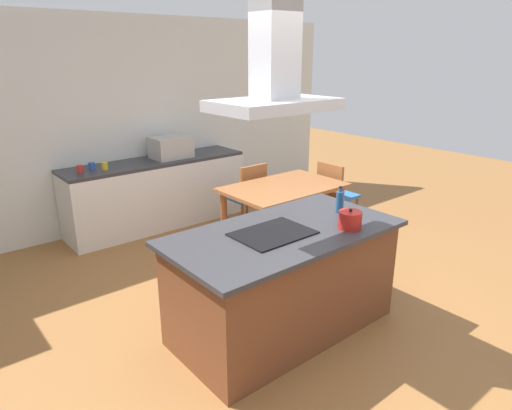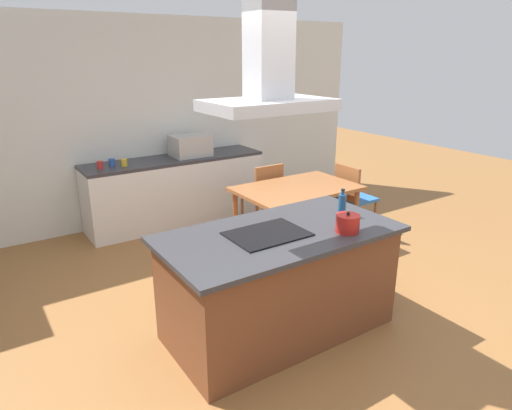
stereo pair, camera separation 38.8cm
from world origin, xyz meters
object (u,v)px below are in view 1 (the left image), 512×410
at_px(olive_oil_bottle, 340,202).
at_px(range_hood, 275,74).
at_px(countertop_microwave, 171,147).
at_px(dining_table, 284,193).
at_px(coffee_mug_blue, 92,166).
at_px(coffee_mug_yellow, 105,166).
at_px(cooktop, 273,233).
at_px(chair_at_right_end, 334,191).
at_px(tea_kettle, 350,220).
at_px(chair_facing_back_wall, 249,193).
at_px(coffee_mug_red, 80,169).

bearing_deg(olive_oil_bottle, range_hood, 179.81).
bearing_deg(countertop_microwave, olive_oil_bottle, -88.99).
relative_size(olive_oil_bottle, dining_table, 0.17).
bearing_deg(range_hood, coffee_mug_blue, 96.54).
xyz_separation_m(coffee_mug_yellow, dining_table, (1.54, -1.51, -0.28)).
bearing_deg(cooktop, coffee_mug_blue, 96.54).
bearing_deg(coffee_mug_blue, chair_at_right_end, -31.84).
height_order(tea_kettle, coffee_mug_blue, tea_kettle).
xyz_separation_m(dining_table, chair_facing_back_wall, (0.00, 0.67, -0.16)).
xyz_separation_m(coffee_mug_red, coffee_mug_blue, (0.16, 0.05, 0.00)).
xyz_separation_m(cooktop, countertop_microwave, (0.73, 2.88, 0.13)).
bearing_deg(coffee_mug_yellow, chair_facing_back_wall, -28.76).
bearing_deg(chair_facing_back_wall, range_hood, -124.02).
xyz_separation_m(cooktop, chair_facing_back_wall, (1.33, 1.97, -0.40)).
height_order(coffee_mug_blue, chair_facing_back_wall, coffee_mug_blue).
relative_size(coffee_mug_yellow, chair_facing_back_wall, 0.10).
height_order(coffee_mug_blue, dining_table, coffee_mug_blue).
distance_m(olive_oil_bottle, countertop_microwave, 2.88).
bearing_deg(coffee_mug_blue, tea_kettle, -74.38).
height_order(cooktop, range_hood, range_hood).
height_order(tea_kettle, olive_oil_bottle, olive_oil_bottle).
relative_size(countertop_microwave, range_hood, 0.56).
bearing_deg(coffee_mug_yellow, dining_table, -44.47).
relative_size(chair_facing_back_wall, range_hood, 0.99).
height_order(chair_facing_back_wall, range_hood, range_hood).
distance_m(cooktop, range_hood, 1.20).
distance_m(coffee_mug_red, coffee_mug_blue, 0.17).
bearing_deg(coffee_mug_yellow, olive_oil_bottle, -70.53).
bearing_deg(tea_kettle, chair_facing_back_wall, 71.33).
relative_size(countertop_microwave, chair_facing_back_wall, 0.56).
xyz_separation_m(cooktop, olive_oil_bottle, (0.79, -0.00, 0.10)).
bearing_deg(dining_table, olive_oil_bottle, -112.59).
bearing_deg(coffee_mug_red, chair_at_right_end, -29.48).
bearing_deg(coffee_mug_yellow, tea_kettle, -76.07).
distance_m(coffee_mug_red, coffee_mug_yellow, 0.29).
height_order(dining_table, chair_at_right_end, chair_at_right_end).
distance_m(olive_oil_bottle, coffee_mug_blue, 3.11).
distance_m(tea_kettle, chair_facing_back_wall, 2.44).
bearing_deg(chair_at_right_end, dining_table, -180.00).
height_order(olive_oil_bottle, chair_facing_back_wall, olive_oil_bottle).
bearing_deg(coffee_mug_red, countertop_microwave, 1.48).
bearing_deg(chair_at_right_end, countertop_microwave, 133.70).
bearing_deg(cooktop, olive_oil_bottle, -0.19).
bearing_deg(range_hood, tea_kettle, -28.05).
xyz_separation_m(coffee_mug_yellow, range_hood, (0.21, -2.81, 1.16)).
distance_m(cooktop, dining_table, 1.87).
bearing_deg(olive_oil_bottle, countertop_microwave, 91.01).
distance_m(olive_oil_bottle, chair_at_right_end, 2.02).
bearing_deg(range_hood, chair_facing_back_wall, 55.98).
distance_m(tea_kettle, dining_table, 1.80).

